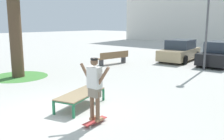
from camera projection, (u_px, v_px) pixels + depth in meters
name	position (u px, v px, depth m)	size (l,w,h in m)	color
ground_plane	(62.00, 115.00, 7.33)	(120.00, 120.00, 0.00)	#B7B5AD
skate_box	(80.00, 94.00, 7.94)	(1.28, 2.04, 0.46)	#237A4C
skateboard	(95.00, 121.00, 6.65)	(0.26, 0.81, 0.09)	#B23333
skater	(95.00, 85.00, 6.47)	(1.00, 0.30, 1.69)	brown
grass_patch_near_left	(19.00, 77.00, 12.51)	(2.88, 2.88, 0.01)	#47893D
car_tan	(180.00, 51.00, 17.57)	(2.30, 4.38, 1.50)	tan
car_black	(220.00, 54.00, 15.85)	(2.08, 4.28, 1.50)	black
park_bench	(113.00, 57.00, 16.20)	(0.73, 2.44, 0.83)	brown
light_post	(209.00, 1.00, 13.52)	(0.36, 0.36, 5.83)	#4C4C51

